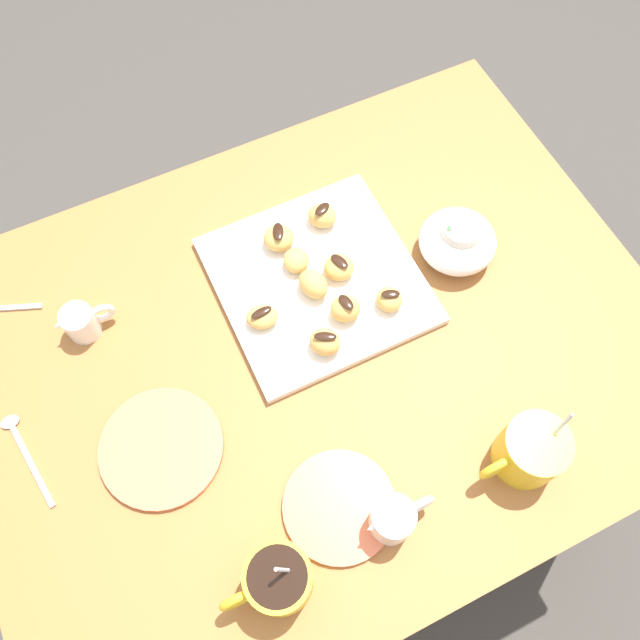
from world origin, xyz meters
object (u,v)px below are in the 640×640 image
Objects in this scene: coffee_mug_yellow_right at (277,580)px; beignet_6 at (279,238)px; coffee_mug_yellow_left at (531,451)px; beignet_5 at (313,284)px; beignet_0 at (346,308)px; beignet_2 at (339,267)px; beignet_7 at (262,317)px; beignet_1 at (296,260)px; beignet_8 at (325,342)px; saucer_coral_right at (339,506)px; pastry_plate_square at (317,280)px; beignet_3 at (322,216)px; chocolate_sauce_pitcher at (81,322)px; saucer_coral_left at (161,448)px; ice_cream_bowl at (458,239)px; dining_table at (317,373)px; beignet_4 at (389,299)px; cream_pitcher_white at (393,519)px.

coffee_mug_yellow_right is 2.67× the size of beignet_6.
coffee_mug_yellow_left is 0.41m from beignet_5.
coffee_mug_yellow_left is at bearing 109.58° from beignet_6.
beignet_0 is 0.17m from beignet_6.
beignet_7 is at bearing 10.17° from beignet_2.
beignet_1 is 0.94× the size of beignet_8.
coffee_mug_yellow_right is 2.71× the size of beignet_2.
beignet_1 is 0.11m from beignet_7.
beignet_1 is (0.16, -0.43, -0.02)m from coffee_mug_yellow_left.
coffee_mug_yellow_right is 0.14m from saucer_coral_right.
pastry_plate_square is at bearing -109.87° from beignet_8.
beignet_2 is 1.02× the size of beignet_3.
saucer_coral_left is (-0.04, 0.23, -0.03)m from chocolate_sauce_pitcher.
ice_cream_bowl is 0.22m from beignet_0.
dining_table is 0.20m from beignet_4.
beignet_4 is (-0.41, -0.06, 0.03)m from saucer_coral_left.
beignet_1 reaches higher than saucer_coral_right.
chocolate_sauce_pitcher is 0.24m from saucer_coral_left.
beignet_1 is 0.05m from beignet_5.
beignet_5 is at bearing -109.35° from saucer_coral_right.
beignet_3 is at bearing -121.95° from beignet_5.
dining_table is at bearing 78.23° from beignet_1.
cream_pitcher_white reaches higher than chocolate_sauce_pitcher.
beignet_6 is (0.01, -0.05, 0.00)m from beignet_1.
beignet_2 is 0.13m from beignet_8.
beignet_4 reaches higher than dining_table.
cream_pitcher_white is at bearing 81.13° from beignet_5.
ice_cream_bowl is at bearing 152.86° from beignet_6.
beignet_2 is at bearing -126.06° from coffee_mug_yellow_right.
pastry_plate_square is 6.49× the size of beignet_8.
beignet_5 is (0.25, -0.03, -0.00)m from ice_cream_bowl.
coffee_mug_yellow_left is at bearing 123.44° from beignet_8.
beignet_8 is at bearing -96.57° from cream_pitcher_white.
saucer_coral_right is (0.08, 0.24, 0.12)m from dining_table.
chocolate_sauce_pitcher reaches higher than saucer_coral_right.
coffee_mug_yellow_right reaches higher than beignet_3.
ice_cream_bowl is at bearing -131.76° from cream_pitcher_white.
chocolate_sauce_pitcher reaches higher than beignet_6.
ice_cream_bowl is 0.34m from beignet_7.
beignet_0 is at bearing -105.24° from cream_pitcher_white.
cream_pitcher_white reaches higher than beignet_1.
dining_table is 0.18m from beignet_5.
beignet_3 is 0.89× the size of beignet_5.
coffee_mug_yellow_right is at bearing 69.55° from beignet_7.
coffee_mug_yellow_left is 0.40m from beignet_2.
ice_cream_bowl is 2.54× the size of beignet_6.
beignet_1 is at bearing -148.44° from saucer_coral_left.
beignet_5 reaches higher than saucer_coral_left.
beignet_3 is (-0.02, -0.10, 0.00)m from beignet_2.
beignet_0 reaches higher than beignet_8.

